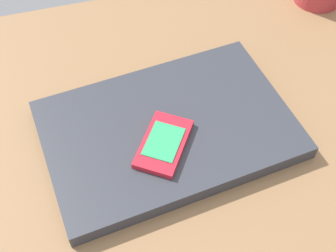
% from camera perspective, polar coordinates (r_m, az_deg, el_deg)
% --- Properties ---
extents(desk_surface, '(1.20, 0.80, 0.03)m').
position_cam_1_polar(desk_surface, '(0.65, -3.94, -6.64)').
color(desk_surface, olive).
rests_on(desk_surface, ground).
extents(laptop_closed, '(0.38, 0.27, 0.02)m').
position_cam_1_polar(laptop_closed, '(0.66, -0.00, -0.42)').
color(laptop_closed, '#33353D').
rests_on(laptop_closed, desk_surface).
extents(cell_phone_on_laptop, '(0.10, 0.11, 0.01)m').
position_cam_1_polar(cell_phone_on_laptop, '(0.62, -0.55, -2.23)').
color(cell_phone_on_laptop, red).
rests_on(cell_phone_on_laptop, laptop_closed).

